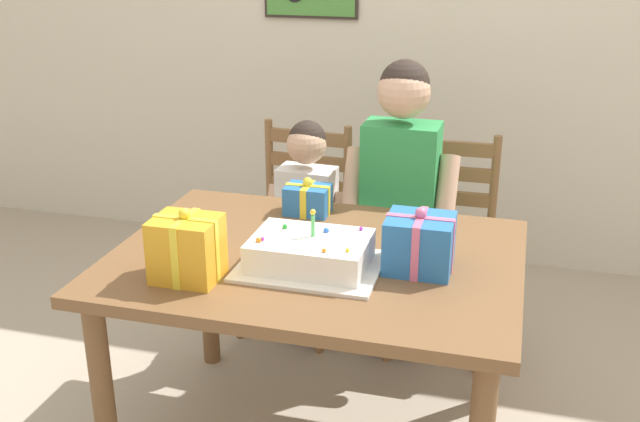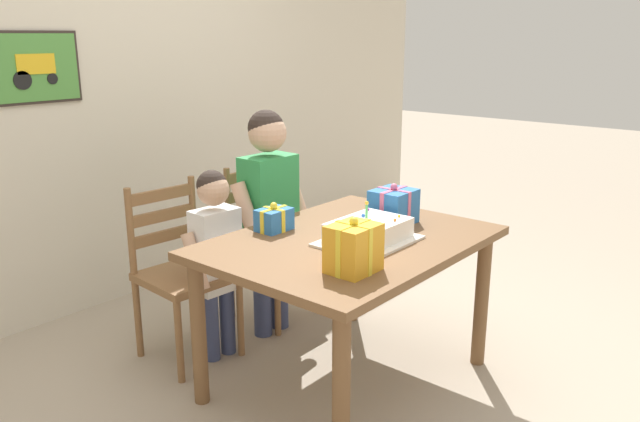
{
  "view_description": "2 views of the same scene",
  "coord_description": "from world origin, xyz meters",
  "px_view_note": "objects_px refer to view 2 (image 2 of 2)",
  "views": [
    {
      "loc": [
        0.6,
        -2.14,
        1.74
      ],
      "look_at": [
        0.01,
        0.0,
        0.9
      ],
      "focal_mm": 41.97,
      "sensor_mm": 36.0,
      "label": 1
    },
    {
      "loc": [
        -2.23,
        -1.69,
        1.66
      ],
      "look_at": [
        -0.08,
        0.11,
        0.87
      ],
      "focal_mm": 35.57,
      "sensor_mm": 36.0,
      "label": 2
    }
  ],
  "objects_px": {
    "gift_box_beside_cake": "(274,219)",
    "chair_left": "(182,271)",
    "chair_right": "(270,241)",
    "gift_box_corner_small": "(353,248)",
    "birthday_cake": "(368,232)",
    "gift_box_red_large": "(393,207)",
    "dining_table": "(349,258)",
    "child_younger": "(216,247)",
    "child_older": "(269,201)"
  },
  "relations": [
    {
      "from": "dining_table",
      "to": "chair_left",
      "type": "relative_size",
      "value": 1.43
    },
    {
      "from": "gift_box_beside_cake",
      "to": "child_older",
      "type": "relative_size",
      "value": 0.13
    },
    {
      "from": "dining_table",
      "to": "child_older",
      "type": "bearing_deg",
      "value": 76.6
    },
    {
      "from": "birthday_cake",
      "to": "gift_box_beside_cake",
      "type": "relative_size",
      "value": 2.63
    },
    {
      "from": "dining_table",
      "to": "birthday_cake",
      "type": "xyz_separation_m",
      "value": [
        0.01,
        -0.1,
        0.15
      ]
    },
    {
      "from": "gift_box_red_large",
      "to": "child_younger",
      "type": "bearing_deg",
      "value": 129.24
    },
    {
      "from": "gift_box_red_large",
      "to": "child_older",
      "type": "relative_size",
      "value": 0.17
    },
    {
      "from": "birthday_cake",
      "to": "child_older",
      "type": "height_order",
      "value": "child_older"
    },
    {
      "from": "gift_box_beside_cake",
      "to": "child_younger",
      "type": "height_order",
      "value": "child_younger"
    },
    {
      "from": "gift_box_corner_small",
      "to": "chair_right",
      "type": "height_order",
      "value": "gift_box_corner_small"
    },
    {
      "from": "gift_box_corner_small",
      "to": "chair_right",
      "type": "distance_m",
      "value": 1.34
    },
    {
      "from": "gift_box_red_large",
      "to": "child_older",
      "type": "xyz_separation_m",
      "value": [
        -0.18,
        0.69,
        -0.05
      ]
    },
    {
      "from": "dining_table",
      "to": "birthday_cake",
      "type": "relative_size",
      "value": 3.0
    },
    {
      "from": "gift_box_beside_cake",
      "to": "chair_left",
      "type": "bearing_deg",
      "value": 111.91
    },
    {
      "from": "child_younger",
      "to": "chair_right",
      "type": "bearing_deg",
      "value": 16.61
    },
    {
      "from": "birthday_cake",
      "to": "chair_right",
      "type": "height_order",
      "value": "birthday_cake"
    },
    {
      "from": "child_older",
      "to": "gift_box_corner_small",
      "type": "bearing_deg",
      "value": -117.3
    },
    {
      "from": "dining_table",
      "to": "chair_right",
      "type": "relative_size",
      "value": 1.43
    },
    {
      "from": "dining_table",
      "to": "gift_box_corner_small",
      "type": "xyz_separation_m",
      "value": [
        -0.33,
        -0.27,
        0.2
      ]
    },
    {
      "from": "child_younger",
      "to": "gift_box_red_large",
      "type": "bearing_deg",
      "value": -50.76
    },
    {
      "from": "chair_left",
      "to": "gift_box_beside_cake",
      "type": "bearing_deg",
      "value": -68.09
    },
    {
      "from": "dining_table",
      "to": "chair_left",
      "type": "height_order",
      "value": "chair_left"
    },
    {
      "from": "dining_table",
      "to": "gift_box_red_large",
      "type": "relative_size",
      "value": 6.27
    },
    {
      "from": "chair_left",
      "to": "gift_box_corner_small",
      "type": "bearing_deg",
      "value": -89.96
    },
    {
      "from": "gift_box_beside_cake",
      "to": "chair_left",
      "type": "height_order",
      "value": "chair_left"
    },
    {
      "from": "chair_left",
      "to": "child_older",
      "type": "height_order",
      "value": "child_older"
    },
    {
      "from": "gift_box_corner_small",
      "to": "chair_right",
      "type": "bearing_deg",
      "value": 59.46
    },
    {
      "from": "gift_box_corner_small",
      "to": "chair_right",
      "type": "relative_size",
      "value": 0.25
    },
    {
      "from": "gift_box_corner_small",
      "to": "dining_table",
      "type": "bearing_deg",
      "value": 39.49
    },
    {
      "from": "gift_box_red_large",
      "to": "gift_box_beside_cake",
      "type": "height_order",
      "value": "gift_box_red_large"
    },
    {
      "from": "chair_left",
      "to": "chair_right",
      "type": "distance_m",
      "value": 0.66
    },
    {
      "from": "dining_table",
      "to": "gift_box_red_large",
      "type": "bearing_deg",
      "value": -3.16
    },
    {
      "from": "child_older",
      "to": "child_younger",
      "type": "distance_m",
      "value": 0.42
    },
    {
      "from": "chair_left",
      "to": "chair_right",
      "type": "relative_size",
      "value": 1.0
    },
    {
      "from": "dining_table",
      "to": "gift_box_beside_cake",
      "type": "height_order",
      "value": "gift_box_beside_cake"
    },
    {
      "from": "chair_right",
      "to": "child_younger",
      "type": "distance_m",
      "value": 0.6
    },
    {
      "from": "gift_box_beside_cake",
      "to": "child_older",
      "type": "xyz_separation_m",
      "value": [
        0.29,
        0.32,
        -0.02
      ]
    },
    {
      "from": "birthday_cake",
      "to": "gift_box_beside_cake",
      "type": "height_order",
      "value": "birthday_cake"
    },
    {
      "from": "gift_box_beside_cake",
      "to": "child_older",
      "type": "bearing_deg",
      "value": 47.52
    },
    {
      "from": "dining_table",
      "to": "birthday_cake",
      "type": "height_order",
      "value": "birthday_cake"
    },
    {
      "from": "chair_right",
      "to": "birthday_cake",
      "type": "bearing_deg",
      "value": -108.69
    },
    {
      "from": "gift_box_red_large",
      "to": "child_older",
      "type": "bearing_deg",
      "value": 104.26
    },
    {
      "from": "dining_table",
      "to": "chair_right",
      "type": "bearing_deg",
      "value": 68.63
    },
    {
      "from": "gift_box_beside_cake",
      "to": "dining_table",
      "type": "bearing_deg",
      "value": -69.75
    },
    {
      "from": "gift_box_red_large",
      "to": "chair_right",
      "type": "relative_size",
      "value": 0.23
    },
    {
      "from": "gift_box_beside_cake",
      "to": "chair_left",
      "type": "distance_m",
      "value": 0.62
    },
    {
      "from": "gift_box_red_large",
      "to": "chair_right",
      "type": "height_order",
      "value": "gift_box_red_large"
    },
    {
      "from": "child_younger",
      "to": "child_older",
      "type": "bearing_deg",
      "value": -0.09
    },
    {
      "from": "gift_box_beside_cake",
      "to": "gift_box_corner_small",
      "type": "xyz_separation_m",
      "value": [
        -0.19,
        -0.62,
        0.04
      ]
    },
    {
      "from": "dining_table",
      "to": "gift_box_red_large",
      "type": "distance_m",
      "value": 0.38
    }
  ]
}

